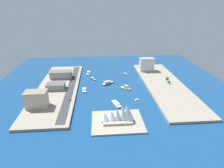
# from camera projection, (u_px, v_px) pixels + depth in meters

# --- Properties ---
(ground_plane) EXTENTS (440.00, 440.00, 0.00)m
(ground_plane) POSITION_uv_depth(u_px,v_px,m) (112.00, 87.00, 339.42)
(ground_plane) COLOR navy
(quay_west) EXTENTS (70.00, 240.00, 3.51)m
(quay_west) POSITION_uv_depth(u_px,v_px,m) (164.00, 85.00, 345.85)
(quay_west) COLOR #9E937F
(quay_west) RESTS_ON ground_plane
(quay_east) EXTENTS (70.00, 240.00, 3.51)m
(quay_east) POSITION_uv_depth(u_px,v_px,m) (58.00, 88.00, 331.60)
(quay_east) COLOR #9E937F
(quay_east) RESTS_ON ground_plane
(peninsula_point) EXTENTS (65.80, 52.24, 2.00)m
(peninsula_point) POSITION_uv_depth(u_px,v_px,m) (117.00, 122.00, 239.19)
(peninsula_point) COLOR #A89E89
(peninsula_point) RESTS_ON ground_plane
(road_strip) EXTENTS (12.46, 228.00, 0.15)m
(road_strip) POSITION_uv_depth(u_px,v_px,m) (71.00, 87.00, 332.59)
(road_strip) COLOR #38383D
(road_strip) RESTS_ON quay_east
(yacht_sleek_gray) EXTENTS (9.91, 9.26, 3.62)m
(yacht_sleek_gray) POSITION_uv_depth(u_px,v_px,m) (125.00, 74.00, 401.01)
(yacht_sleek_gray) COLOR #999EA3
(yacht_sleek_gray) RESTS_ON ground_plane
(ferry_yellow_fast) EXTENTS (18.57, 16.41, 7.56)m
(ferry_yellow_fast) POSITION_uv_depth(u_px,v_px,m) (126.00, 88.00, 331.66)
(ferry_yellow_fast) COLOR yellow
(ferry_yellow_fast) RESTS_ON ground_plane
(sailboat_small_white) EXTENTS (8.19, 5.20, 12.45)m
(sailboat_small_white) POSITION_uv_depth(u_px,v_px,m) (137.00, 100.00, 294.06)
(sailboat_small_white) COLOR white
(sailboat_small_white) RESTS_ON ground_plane
(ferry_green_doubledeck) EXTENTS (24.00, 20.30, 6.22)m
(ferry_green_doubledeck) POSITION_uv_depth(u_px,v_px,m) (108.00, 83.00, 353.04)
(ferry_green_doubledeck) COLOR #2D8C4C
(ferry_green_doubledeck) RESTS_ON ground_plane
(ferry_white_commuter) EXTENTS (8.05, 23.81, 7.04)m
(ferry_white_commuter) POSITION_uv_depth(u_px,v_px,m) (89.00, 73.00, 403.60)
(ferry_white_commuter) COLOR silver
(ferry_white_commuter) RESTS_ON ground_plane
(barge_flat_brown) EXTENTS (15.03, 25.35, 3.36)m
(barge_flat_brown) POSITION_uv_depth(u_px,v_px,m) (116.00, 104.00, 281.34)
(barge_flat_brown) COLOR brown
(barge_flat_brown) RESTS_ON ground_plane
(patrol_launch_navy) EXTENTS (11.06, 14.38, 3.92)m
(patrol_launch_navy) POSITION_uv_depth(u_px,v_px,m) (93.00, 79.00, 374.99)
(patrol_launch_navy) COLOR #1E284C
(patrol_launch_navy) RESTS_ON ground_plane
(catamaran_blue) EXTENTS (8.81, 17.65, 4.18)m
(catamaran_blue) POSITION_uv_depth(u_px,v_px,m) (84.00, 90.00, 325.54)
(catamaran_blue) COLOR blue
(catamaran_blue) RESTS_ON ground_plane
(hotel_broad_white) EXTENTS (31.49, 16.69, 28.50)m
(hotel_broad_white) POSITION_uv_depth(u_px,v_px,m) (147.00, 64.00, 408.80)
(hotel_broad_white) COLOR silver
(hotel_broad_white) RESTS_ON quay_west
(warehouse_low_gray) EXTENTS (31.64, 20.43, 10.25)m
(warehouse_low_gray) POSITION_uv_depth(u_px,v_px,m) (56.00, 86.00, 323.00)
(warehouse_low_gray) COLOR gray
(warehouse_low_gray) RESTS_ON quay_east
(carpark_squat_concrete) EXTENTS (43.08, 20.07, 14.05)m
(carpark_squat_concrete) POSITION_uv_depth(u_px,v_px,m) (61.00, 75.00, 371.24)
(carpark_squat_concrete) COLOR gray
(carpark_squat_concrete) RESTS_ON quay_east
(office_block_beige) EXTENTS (31.09, 19.04, 24.06)m
(office_block_beige) POSITION_uv_depth(u_px,v_px,m) (36.00, 99.00, 264.71)
(office_block_beige) COLOR #C6B793
(office_block_beige) RESTS_ON quay_east
(suv_black) EXTENTS (2.14, 5.21, 1.40)m
(suv_black) POSITION_uv_depth(u_px,v_px,m) (71.00, 81.00, 358.27)
(suv_black) COLOR black
(suv_black) RESTS_ON road_strip
(taxi_yellow_cab) EXTENTS (1.98, 5.09, 1.59)m
(taxi_yellow_cab) POSITION_uv_depth(u_px,v_px,m) (75.00, 81.00, 357.08)
(taxi_yellow_cab) COLOR black
(taxi_yellow_cab) RESTS_ON road_strip
(van_white) EXTENTS (1.98, 4.48, 1.70)m
(van_white) POSITION_uv_depth(u_px,v_px,m) (65.00, 97.00, 295.12)
(van_white) COLOR black
(van_white) RESTS_ON road_strip
(hatchback_blue) EXTENTS (1.87, 4.67, 1.53)m
(hatchback_blue) POSITION_uv_depth(u_px,v_px,m) (70.00, 100.00, 285.98)
(hatchback_blue) COLOR black
(hatchback_blue) RESTS_ON road_strip
(traffic_light_waterfront) EXTENTS (0.36, 0.36, 6.50)m
(traffic_light_waterfront) POSITION_uv_depth(u_px,v_px,m) (77.00, 78.00, 362.79)
(traffic_light_waterfront) COLOR black
(traffic_light_waterfront) RESTS_ON quay_east
(opera_landmark) EXTENTS (43.49, 20.39, 25.05)m
(opera_landmark) POSITION_uv_depth(u_px,v_px,m) (120.00, 114.00, 235.10)
(opera_landmark) COLOR #BCAD93
(opera_landmark) RESTS_ON peninsula_point
(park_tree_cluster) EXTENTS (6.73, 14.92, 10.07)m
(park_tree_cluster) POSITION_uv_depth(u_px,v_px,m) (168.00, 79.00, 350.08)
(park_tree_cluster) COLOR brown
(park_tree_cluster) RESTS_ON quay_west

